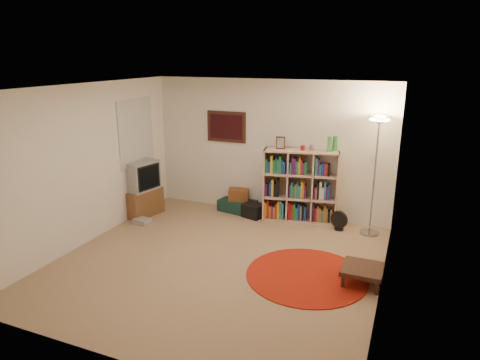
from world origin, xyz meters
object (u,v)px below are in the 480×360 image
object	(u,v)px
floor_fan	(339,221)
side_table	(362,270)
floor_lamp	(378,137)
tv_stand	(141,189)
suitcase	(237,205)
bookshelf	(299,187)

from	to	relation	value
floor_fan	side_table	distance (m)	1.80
floor_lamp	side_table	world-z (taller)	floor_lamp
tv_stand	suitcase	distance (m)	1.86
bookshelf	floor_fan	distance (m)	0.92
bookshelf	tv_stand	size ratio (longest dim) A/B	1.50
bookshelf	side_table	bearing A→B (deg)	-64.94
floor_fan	floor_lamp	bearing A→B (deg)	24.70
floor_lamp	suitcase	distance (m)	2.94
bookshelf	tv_stand	world-z (taller)	bookshelf
bookshelf	floor_fan	xyz separation A→B (m)	(0.77, -0.19, -0.46)
floor_lamp	floor_fan	world-z (taller)	floor_lamp
side_table	bookshelf	bearing A→B (deg)	126.00
bookshelf	side_table	xyz separation A→B (m)	(1.37, -1.89, -0.43)
floor_fan	side_table	bearing A→B (deg)	-50.69
floor_fan	suitcase	distance (m)	1.99
floor_lamp	side_table	distance (m)	2.27
bookshelf	floor_lamp	size ratio (longest dim) A/B	0.78
bookshelf	floor_lamp	distance (m)	1.65
suitcase	bookshelf	bearing A→B (deg)	9.63
floor_lamp	bookshelf	bearing A→B (deg)	173.45
bookshelf	floor_lamp	bearing A→B (deg)	-17.49
tv_stand	suitcase	xyz separation A→B (m)	(1.60, 0.86, -0.39)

